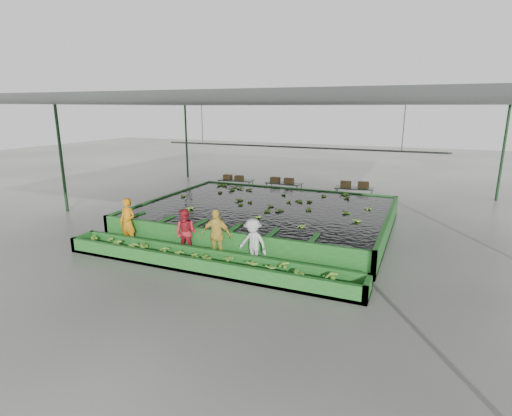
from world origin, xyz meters
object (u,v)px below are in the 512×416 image
at_px(worker_b, 186,233).
at_px(packing_table_right, 354,196).
at_px(sorting_trough, 204,261).
at_px(packing_table_left, 236,187).
at_px(box_stack_right, 354,188).
at_px(packing_table_mid, 284,191).
at_px(box_stack_mid, 282,183).
at_px(flotation_tank, 265,215).
at_px(worker_d, 253,243).
at_px(worker_c, 216,235).
at_px(worker_a, 128,222).
at_px(box_stack_left, 233,180).

relative_size(worker_b, packing_table_right, 0.83).
height_order(sorting_trough, packing_table_left, packing_table_left).
relative_size(packing_table_right, box_stack_right, 1.36).
bearing_deg(packing_table_left, box_stack_right, 2.79).
xyz_separation_m(packing_table_mid, box_stack_mid, (-0.09, -0.08, 0.45)).
xyz_separation_m(packing_table_mid, box_stack_right, (3.76, 0.16, 0.44)).
height_order(flotation_tank, worker_d, worker_d).
distance_m(worker_c, packing_table_mid, 9.55).
xyz_separation_m(worker_a, box_stack_right, (6.36, 9.64, 0.00)).
xyz_separation_m(worker_b, packing_table_left, (-2.64, 9.32, -0.36)).
distance_m(worker_b, worker_d, 2.46).
bearing_deg(sorting_trough, worker_b, 145.26).
distance_m(worker_d, packing_table_right, 9.76).
height_order(worker_b, packing_table_right, worker_b).
bearing_deg(box_stack_left, packing_table_left, 34.29).
bearing_deg(packing_table_mid, packing_table_left, -176.66).
height_order(packing_table_left, packing_table_right, packing_table_left).
xyz_separation_m(worker_b, box_stack_right, (3.93, 9.64, 0.08)).
distance_m(worker_b, box_stack_mid, 9.41).
height_order(box_stack_mid, box_stack_right, box_stack_right).
bearing_deg(worker_d, worker_c, -167.73).
bearing_deg(sorting_trough, worker_a, 167.39).
bearing_deg(flotation_tank, packing_table_mid, 100.66).
bearing_deg(sorting_trough, box_stack_left, 111.32).
distance_m(worker_a, box_stack_mid, 9.74).
bearing_deg(sorting_trough, flotation_tank, 90.00).
distance_m(worker_c, worker_d, 1.31).
distance_m(worker_b, box_stack_left, 9.64).
bearing_deg(flotation_tank, packing_table_right, 62.53).
bearing_deg(box_stack_right, worker_b, -112.19).
xyz_separation_m(packing_table_left, box_stack_mid, (2.73, 0.09, 0.44)).
bearing_deg(box_stack_right, sorting_trough, -104.90).
xyz_separation_m(flotation_tank, box_stack_right, (2.78, 5.34, 0.43)).
xyz_separation_m(sorting_trough, packing_table_right, (2.78, 10.44, 0.19)).
distance_m(flotation_tank, worker_a, 5.61).
relative_size(worker_b, box_stack_left, 1.36).
bearing_deg(worker_c, packing_table_mid, 90.80).
bearing_deg(packing_table_right, worker_a, -123.39).
bearing_deg(box_stack_right, worker_d, -98.70).
distance_m(packing_table_right, box_stack_left, 6.72).
distance_m(sorting_trough, box_stack_right, 10.82).
height_order(worker_a, box_stack_mid, worker_a).
relative_size(sorting_trough, box_stack_left, 8.50).
height_order(flotation_tank, packing_table_right, flotation_tank).
xyz_separation_m(flotation_tank, worker_b, (-1.15, -4.30, 0.35)).
bearing_deg(box_stack_left, worker_d, -60.52).
height_order(worker_c, box_stack_mid, worker_c).
xyz_separation_m(flotation_tank, worker_d, (1.30, -4.30, 0.33)).
distance_m(sorting_trough, worker_b, 1.51).
xyz_separation_m(packing_table_mid, packing_table_right, (3.75, 0.16, -0.00)).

